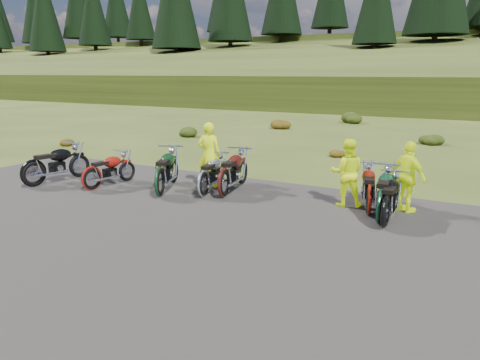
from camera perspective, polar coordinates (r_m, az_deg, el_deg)
The scene contains 28 objects.
ground at distance 10.80m, azimuth -1.64°, elevation -4.91°, with size 300.00×300.00×0.00m, color #3A4818.
gravel_pad at distance 9.24m, azimuth -8.04°, elevation -8.21°, with size 20.00×12.00×0.04m, color black.
hill_slope at distance 59.16m, azimuth 24.18°, elevation 8.71°, with size 300.00×46.00×3.00m, color #2F3C14, non-canonical shape.
hill_plateau at distance 118.99m, azimuth 26.93°, elevation 10.07°, with size 300.00×90.00×9.17m, color #2F3C14.
conifer_5 at distance 141.12m, azimuth -23.86°, elevation 18.03°, with size 6.16×6.16×16.00m.
conifer_8 at distance 119.14m, azimuth -23.52°, elevation 19.38°, with size 7.92×7.92×20.00m.
conifer_10 at distance 118.57m, azimuth -14.87°, elevation 20.32°, with size 7.04×7.04×18.00m.
conifer_11 at distance 96.63m, azimuth -22.76°, elevation 18.72°, with size 6.60×6.60×17.00m.
conifer_12 at distance 96.25m, azimuth -17.48°, elevation 19.55°, with size 6.16×6.16×16.00m.
conifer_13 at distance 96.63m, azimuth -12.16°, elevation 20.23°, with size 5.72×5.72×15.00m.
conifer_14 at distance 97.74m, azimuth -6.87°, elevation 20.74°, with size 5.28×5.28×14.00m.
shrub_0 at distance 22.96m, azimuth -20.16°, elevation 4.49°, with size 0.77×0.77×0.45m, color #61300C.
shrub_1 at distance 24.91m, azimuth -6.45°, elevation 6.00°, with size 1.03×1.03×0.61m, color black.
shrub_2 at distance 28.05m, azimuth 4.79°, elevation 6.98°, with size 1.30×1.30×0.77m, color #61300C.
shrub_3 at distance 32.03m, azimuth 13.54°, elevation 7.56°, with size 1.56×1.56×0.92m, color black.
shrub_4 at distance 19.15m, azimuth 11.49°, elevation 3.47°, with size 0.77×0.77×0.45m, color #61300C.
shrub_5 at distance 23.69m, azimuth 22.19°, elevation 4.76°, with size 1.03×1.03×0.61m, color black.
motorcycle_0 at distance 15.04m, azimuth -23.73°, elevation -0.86°, with size 2.29×0.76×1.20m, color black, non-canonical shape.
motorcycle_1 at distance 14.01m, azimuth -17.53°, elevation -1.31°, with size 1.96×0.65×1.03m, color #A0140B, non-canonical shape.
motorcycle_2 at distance 12.87m, azimuth -9.68°, elevation -2.13°, with size 2.34×0.78×1.23m, color black, non-canonical shape.
motorcycle_3 at distance 12.72m, azimuth -4.45°, elevation -2.16°, with size 2.05×0.68×1.08m, color silver, non-canonical shape.
motorcycle_4 at distance 12.66m, azimuth -1.94°, elevation -2.21°, with size 2.27×0.76×1.19m, color #47100B, non-canonical shape.
motorcycle_5 at distance 10.67m, azimuth 17.16°, elevation -5.74°, with size 2.07×0.69×1.08m, color black, non-canonical shape.
motorcycle_6 at distance 11.49m, azimuth 15.31°, elevation -4.27°, with size 2.09×0.70×1.09m, color maroon, non-canonical shape.
motorcycle_7 at distance 10.93m, azimuth 16.56°, elevation -5.24°, with size 2.23×0.74×1.17m, color #0E331C, non-canonical shape.
person_middle at distance 13.67m, azimuth -3.78°, elevation 2.99°, with size 0.69×0.45×1.89m, color #CDE50C.
person_right_a at distance 11.95m, azimuth 12.88°, elevation 0.75°, with size 0.83×0.64×1.70m, color #CDE50C.
person_right_b at distance 11.83m, azimuth 19.81°, elevation 0.22°, with size 1.01×0.42×1.72m, color #CDE50C.
Camera 1 is at (5.25, -8.83, 3.33)m, focal length 35.00 mm.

